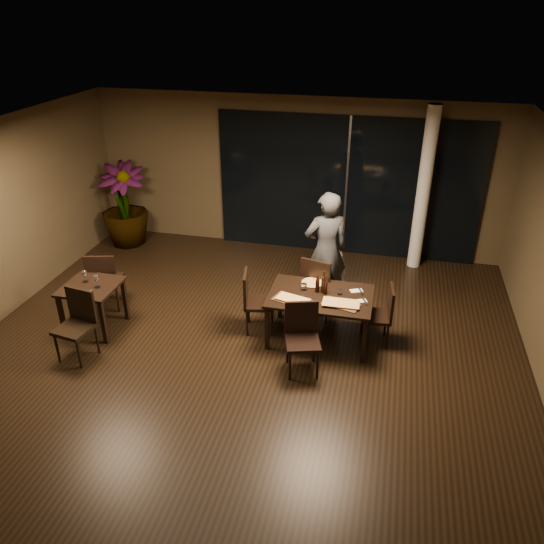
{
  "coord_description": "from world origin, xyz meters",
  "views": [
    {
      "loc": [
        1.83,
        -5.82,
        4.6
      ],
      "look_at": [
        0.28,
        0.78,
        1.05
      ],
      "focal_mm": 35.0,
      "sensor_mm": 36.0,
      "label": 1
    }
  ],
  "objects": [
    {
      "name": "napkin_near",
      "position": [
        1.58,
        0.74,
        0.76
      ],
      "size": [
        0.21,
        0.17,
        0.01
      ],
      "primitive_type": "cube",
      "rotation": [
        0.0,
        0.0,
        0.43
      ],
      "color": "silver",
      "rests_on": "main_table"
    },
    {
      "name": "chair_side_near",
      "position": [
        -2.25,
        -0.36,
        0.56
      ],
      "size": [
        0.54,
        0.54,
        1.01
      ],
      "rotation": [
        0.0,
        0.0,
        -0.16
      ],
      "color": "black",
      "rests_on": "ground"
    },
    {
      "name": "column",
      "position": [
        2.4,
        3.65,
        1.5
      ],
      "size": [
        0.24,
        0.24,
        3.0
      ],
      "primitive_type": "cylinder",
      "color": "white",
      "rests_on": "ground"
    },
    {
      "name": "ground",
      "position": [
        0.0,
        0.0,
        0.0
      ],
      "size": [
        8.0,
        8.0,
        0.0
      ],
      "primitive_type": "plane",
      "color": "black",
      "rests_on": "ground"
    },
    {
      "name": "chair_side_far",
      "position": [
        -2.5,
        0.85,
        0.57
      ],
      "size": [
        0.58,
        0.58,
        1.02
      ],
      "rotation": [
        0.0,
        0.0,
        3.4
      ],
      "color": "black",
      "rests_on": "ground"
    },
    {
      "name": "diner",
      "position": [
        0.92,
        1.85,
        0.98
      ],
      "size": [
        0.79,
        0.68,
        1.95
      ],
      "primitive_type": "imported",
      "rotation": [
        0.0,
        0.0,
        3.57
      ],
      "color": "#2B2D30",
      "rests_on": "ground"
    },
    {
      "name": "round_pizza",
      "position": [
        0.83,
        1.12,
        0.76
      ],
      "size": [
        0.32,
        0.32,
        0.01
      ],
      "primitive_type": "cylinder",
      "color": "#B73B14",
      "rests_on": "main_table"
    },
    {
      "name": "chair_main_left",
      "position": [
        -0.01,
        0.82,
        0.55
      ],
      "size": [
        0.54,
        0.54,
        0.98
      ],
      "rotation": [
        0.0,
        0.0,
        1.78
      ],
      "color": "black",
      "rests_on": "ground"
    },
    {
      "name": "bottle_c",
      "position": [
        1.02,
        0.9,
        0.92
      ],
      "size": [
        0.07,
        0.07,
        0.34
      ],
      "primitive_type": null,
      "color": "black",
      "rests_on": "main_table"
    },
    {
      "name": "oblong_pizza_left",
      "position": [
        0.64,
        0.55,
        0.77
      ],
      "size": [
        0.49,
        0.32,
        0.02
      ],
      "primitive_type": null,
      "rotation": [
        0.0,
        0.0,
        -0.27
      ],
      "color": "maroon",
      "rests_on": "pizza_board_left"
    },
    {
      "name": "chair_main_near",
      "position": [
        0.87,
        0.06,
        0.55
      ],
      "size": [
        0.57,
        0.57,
        0.98
      ],
      "rotation": [
        0.0,
        0.0,
        0.29
      ],
      "color": "black",
      "rests_on": "ground"
    },
    {
      "name": "oblong_pizza_right",
      "position": [
        1.32,
        0.59,
        0.77
      ],
      "size": [
        0.5,
        0.25,
        0.02
      ],
      "primitive_type": null,
      "rotation": [
        0.0,
        0.0,
        0.02
      ],
      "color": "maroon",
      "rests_on": "pizza_board_right"
    },
    {
      "name": "tumbler_right",
      "position": [
        1.27,
        0.89,
        0.79
      ],
      "size": [
        0.07,
        0.07,
        0.08
      ],
      "primitive_type": "cylinder",
      "color": "white",
      "rests_on": "main_table"
    },
    {
      "name": "wine_glass_a",
      "position": [
        -2.52,
        0.38,
        0.84
      ],
      "size": [
        0.08,
        0.08,
        0.19
      ],
      "primitive_type": null,
      "color": "white",
      "rests_on": "side_table"
    },
    {
      "name": "napkin_far",
      "position": [
        1.5,
        1.03,
        0.76
      ],
      "size": [
        0.2,
        0.16,
        0.01
      ],
      "primitive_type": "cube",
      "rotation": [
        0.0,
        0.0,
        0.41
      ],
      "color": "silver",
      "rests_on": "main_table"
    },
    {
      "name": "pizza_board_left",
      "position": [
        0.64,
        0.55,
        0.76
      ],
      "size": [
        0.63,
        0.44,
        0.01
      ],
      "primitive_type": "cube",
      "rotation": [
        0.0,
        0.0,
        -0.31
      ],
      "color": "#442815",
      "rests_on": "main_table"
    },
    {
      "name": "tumbler_left",
      "position": [
        0.74,
        0.9,
        0.8
      ],
      "size": [
        0.08,
        0.08,
        0.1
      ],
      "primitive_type": "cylinder",
      "color": "white",
      "rests_on": "main_table"
    },
    {
      "name": "chair_main_right",
      "position": [
        1.89,
        0.92,
        0.52
      ],
      "size": [
        0.47,
        0.47,
        0.92
      ],
      "rotation": [
        0.0,
        0.0,
        -1.46
      ],
      "color": "black",
      "rests_on": "ground"
    },
    {
      "name": "side_table",
      "position": [
        -2.4,
        0.3,
        0.62
      ],
      "size": [
        0.8,
        0.8,
        0.75
      ],
      "color": "black",
      "rests_on": "ground"
    },
    {
      "name": "wall_back",
      "position": [
        0.0,
        4.05,
        1.5
      ],
      "size": [
        8.0,
        0.1,
        3.0
      ],
      "primitive_type": "cube",
      "color": "#463A25",
      "rests_on": "ground"
    },
    {
      "name": "bottle_b",
      "position": [
        1.05,
        0.86,
        0.89
      ],
      "size": [
        0.06,
        0.06,
        0.29
      ],
      "primitive_type": null,
      "color": "black",
      "rests_on": "main_table"
    },
    {
      "name": "side_napkin",
      "position": [
        -2.38,
        0.07,
        0.76
      ],
      "size": [
        0.21,
        0.16,
        0.01
      ],
      "primitive_type": "cube",
      "rotation": [
        0.0,
        0.0,
        -0.33
      ],
      "color": "white",
      "rests_on": "side_table"
    },
    {
      "name": "main_table",
      "position": [
        1.0,
        0.8,
        0.68
      ],
      "size": [
        1.5,
        1.0,
        0.75
      ],
      "color": "black",
      "rests_on": "ground"
    },
    {
      "name": "chair_main_far",
      "position": [
        0.88,
        1.41,
        0.59
      ],
      "size": [
        0.59,
        0.59,
        1.06
      ],
      "rotation": [
        0.0,
        0.0,
        2.89
      ],
      "color": "black",
      "rests_on": "ground"
    },
    {
      "name": "pizza_board_right",
      "position": [
        1.32,
        0.59,
        0.76
      ],
      "size": [
        0.57,
        0.39,
        0.01
      ],
      "primitive_type": "cube",
      "rotation": [
        0.0,
        0.0,
        -0.28
      ],
      "color": "#422915",
      "rests_on": "main_table"
    },
    {
      "name": "window_panel",
      "position": [
        1.0,
        3.96,
        1.35
      ],
      "size": [
        5.0,
        0.06,
        2.7
      ],
      "primitive_type": "cube",
      "color": "black",
      "rests_on": "ground"
    },
    {
      "name": "bottle_a",
      "position": [
        0.94,
        0.88,
        0.89
      ],
      "size": [
        0.06,
        0.06,
        0.27
      ],
      "primitive_type": null,
      "color": "black",
      "rests_on": "main_table"
    },
    {
      "name": "ceiling",
      "position": [
        0.0,
        0.0,
        3.02
      ],
      "size": [
        8.0,
        8.0,
        0.04
      ],
      "primitive_type": "cube",
      "color": "silver",
      "rests_on": "wall_back"
    },
    {
      "name": "potted_plant",
      "position": [
        -3.4,
        3.34,
        0.84
      ],
      "size": [
        1.19,
        1.19,
        1.69
      ],
      "primitive_type": "imported",
      "rotation": [
        0.0,
        0.0,
        0.36
      ],
      "color": "#1C521B",
      "rests_on": "ground"
    },
    {
      "name": "wine_glass_b",
      "position": [
        -2.27,
        0.27,
        0.85
      ],
      "size": [
        0.09,
        0.09,
        0.2
      ],
      "primitive_type": null,
      "color": "white",
      "rests_on": "side_table"
    }
  ]
}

